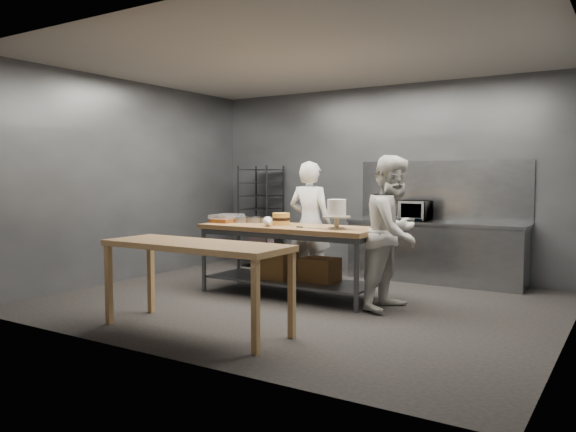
# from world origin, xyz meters

# --- Properties ---
(ground) EXTENTS (6.00, 6.00, 0.00)m
(ground) POSITION_xyz_m (0.00, 0.00, 0.00)
(ground) COLOR black
(ground) RESTS_ON ground
(back_wall) EXTENTS (6.00, 0.04, 3.00)m
(back_wall) POSITION_xyz_m (0.00, 2.50, 1.50)
(back_wall) COLOR #4C4F54
(back_wall) RESTS_ON ground
(work_table) EXTENTS (2.40, 0.90, 0.92)m
(work_table) POSITION_xyz_m (-0.29, 0.25, 0.57)
(work_table) COLOR olive
(work_table) RESTS_ON ground
(near_counter) EXTENTS (2.00, 0.70, 0.90)m
(near_counter) POSITION_xyz_m (-0.21, -1.70, 0.81)
(near_counter) COLOR #A57444
(near_counter) RESTS_ON ground
(back_counter) EXTENTS (2.60, 0.60, 0.90)m
(back_counter) POSITION_xyz_m (1.00, 2.18, 0.45)
(back_counter) COLOR slate
(back_counter) RESTS_ON ground
(splashback_panel) EXTENTS (2.60, 0.02, 0.90)m
(splashback_panel) POSITION_xyz_m (1.00, 2.48, 1.35)
(splashback_panel) COLOR slate
(splashback_panel) RESTS_ON back_counter
(speed_rack) EXTENTS (0.66, 0.70, 1.75)m
(speed_rack) POSITION_xyz_m (-2.07, 2.10, 0.86)
(speed_rack) COLOR black
(speed_rack) RESTS_ON ground
(chef_behind) EXTENTS (0.67, 0.46, 1.78)m
(chef_behind) POSITION_xyz_m (-0.44, 0.99, 0.89)
(chef_behind) COLOR white
(chef_behind) RESTS_ON ground
(chef_right) EXTENTS (0.77, 0.94, 1.81)m
(chef_right) POSITION_xyz_m (1.11, 0.26, 0.90)
(chef_right) COLOR silver
(chef_right) RESTS_ON ground
(microwave) EXTENTS (0.54, 0.37, 0.30)m
(microwave) POSITION_xyz_m (0.63, 2.18, 1.05)
(microwave) COLOR black
(microwave) RESTS_ON back_counter
(frosted_cake_stand) EXTENTS (0.34, 0.34, 0.36)m
(frosted_cake_stand) POSITION_xyz_m (0.42, 0.15, 1.14)
(frosted_cake_stand) COLOR #ABA288
(frosted_cake_stand) RESTS_ON work_table
(layer_cake) EXTENTS (0.23, 0.23, 0.16)m
(layer_cake) POSITION_xyz_m (-0.47, 0.26, 1.00)
(layer_cake) COLOR gold
(layer_cake) RESTS_ON work_table
(cake_pans) EXTENTS (0.64, 0.41, 0.07)m
(cake_pans) POSITION_xyz_m (-1.03, 0.44, 0.96)
(cake_pans) COLOR gray
(cake_pans) RESTS_ON work_table
(piping_bag) EXTENTS (0.33, 0.37, 0.12)m
(piping_bag) POSITION_xyz_m (-0.44, -0.06, 0.98)
(piping_bag) COLOR white
(piping_bag) RESTS_ON work_table
(offset_spatula) EXTENTS (0.36, 0.02, 0.02)m
(offset_spatula) POSITION_xyz_m (0.03, 0.07, 0.93)
(offset_spatula) COLOR slate
(offset_spatula) RESTS_ON work_table
(pastry_clamshells) EXTENTS (0.33, 0.46, 0.11)m
(pastry_clamshells) POSITION_xyz_m (-1.39, 0.27, 0.98)
(pastry_clamshells) COLOR #954F1D
(pastry_clamshells) RESTS_ON work_table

